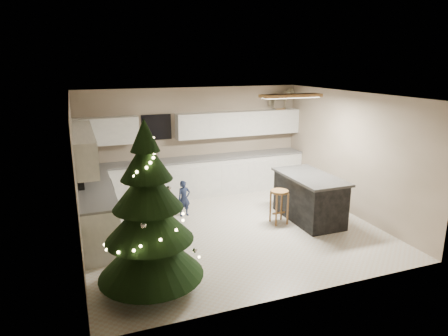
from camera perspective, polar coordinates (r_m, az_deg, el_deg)
The scene contains 8 objects.
ground_plane at distance 7.98m, azimuth 0.90°, elevation -8.62°, with size 5.50×5.50×0.00m, color beige.
room_shell at distance 7.46m, azimuth 1.11°, elevation 3.82°, with size 5.52×5.02×2.61m.
cabinetry at distance 8.96m, azimuth -8.40°, elevation -0.94°, with size 5.50×3.20×2.00m.
island at distance 8.43m, azimuth 12.05°, elevation -4.13°, with size 0.90×1.70×0.95m.
bar_stool at distance 8.13m, azimuth 7.90°, elevation -4.35°, with size 0.36×0.36×0.69m.
christmas_tree at distance 5.69m, azimuth -10.65°, elevation -7.72°, with size 1.55×1.50×2.48m.
toddler at distance 8.51m, azimuth -5.72°, elevation -4.35°, with size 0.28×0.18×0.77m, color #1A2136.
rocking_horse at distance 10.44m, azimuth 8.13°, elevation 9.84°, with size 0.64×0.32×0.55m.
Camera 1 is at (-2.69, -6.79, 3.19)m, focal length 32.00 mm.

